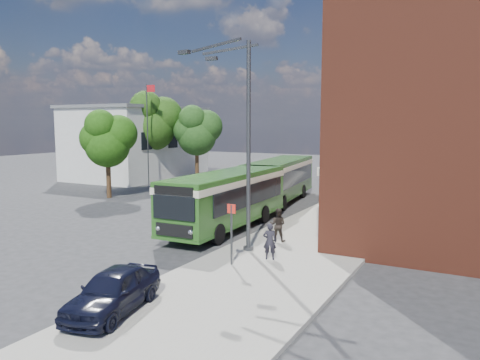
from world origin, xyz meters
The scene contains 15 objects.
ground centered at (0.00, 0.00, 0.00)m, with size 120.00×120.00×0.00m, color #2B2B2D.
pavement centered at (7.00, 8.00, 0.07)m, with size 6.00×48.00×0.15m, color gray.
kerb_line centered at (3.95, 8.00, 0.01)m, with size 0.12×48.00×0.01m, color beige.
white_building centered at (-18.00, 18.00, 3.66)m, with size 9.40×13.40×7.30m.
flagpole centered at (-12.45, 13.00, 4.94)m, with size 0.95×0.10×9.00m.
street_lamp centered at (4.84, -2.00, 4.79)m, with size 2.96×2.38×9.00m.
bus_stop_sign centered at (5.60, -4.20, 1.51)m, with size 0.35×0.08×2.52m.
bus_front centered at (2.04, 1.70, 1.83)m, with size 2.91×10.22×3.02m.
bus_rear centered at (1.04, 10.95, 1.83)m, with size 3.85×10.53×3.02m.
parked_car centered at (4.80, -9.82, 0.79)m, with size 1.51×3.75×1.28m, color black.
pedestrian_a centered at (6.60, -2.84, 0.89)m, with size 0.54×0.36×1.49m, color black.
pedestrian_b centered at (5.71, 0.00, 0.93)m, with size 0.76×0.59×1.55m, color black.
tree_left centered at (-10.99, 6.50, 4.49)m, with size 3.92×3.73×6.62m.
tree_mid centered at (-14.05, 15.61, 5.84)m, with size 5.10×4.84×8.60m.
tree_right centered at (-10.28, 17.50, 4.95)m, with size 4.32×4.11×7.30m.
Camera 1 is at (14.22, -19.58, 5.61)m, focal length 35.00 mm.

